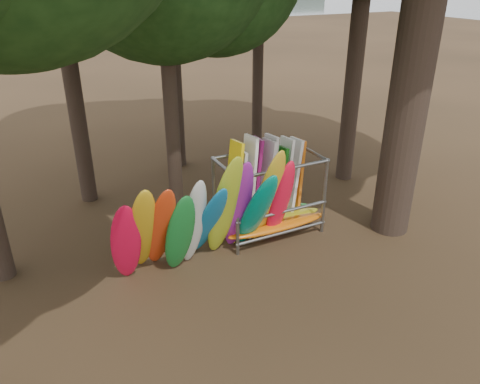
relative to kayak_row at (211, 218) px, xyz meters
name	(u,v)px	position (x,y,z in m)	size (l,w,h in m)	color
ground	(269,263)	(1.30, -0.64, -1.34)	(120.00, 120.00, 0.00)	#47331E
lake	(38,28)	(1.30, 59.36, -1.34)	(160.00, 160.00, 0.00)	gray
kayak_row	(211,218)	(0.00, 0.00, 0.00)	(4.87, 1.99, 3.19)	red
storage_rack	(268,197)	(2.10, 0.87, -0.29)	(3.11, 1.61, 2.86)	slate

